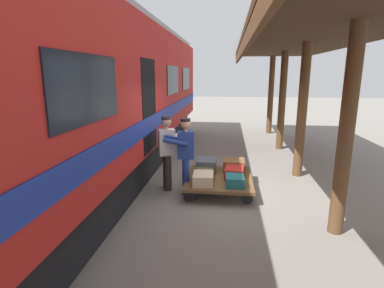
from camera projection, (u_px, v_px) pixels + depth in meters
ground_plane at (227, 193)px, 6.81m from camera, size 60.00×60.00×0.00m
platform_canopy at (323, 41)px, 5.87m from camera, size 3.20×15.70×3.56m
train_car at (84, 100)px, 6.72m from camera, size 3.02×16.42×4.00m
luggage_cart at (219, 179)px, 6.95m from camera, size 1.49×1.78×0.32m
suitcase_red_plastic at (234, 173)px, 6.88m from camera, size 0.46×0.58×0.24m
suitcase_teal_softside at (235, 180)px, 6.41m from camera, size 0.40×0.51×0.21m
suitcase_olive_duffel at (205, 173)px, 6.96m from camera, size 0.46×0.56×0.17m
suitcase_cream_canvas at (203, 179)px, 6.48m from camera, size 0.46×0.59×0.23m
suitcase_slate_roller at (206, 164)px, 7.42m from camera, size 0.48×0.64×0.28m
suitcase_brown_leather at (234, 165)px, 7.34m from camera, size 0.52×0.51×0.29m
porter_in_overalls at (185, 154)px, 6.62m from camera, size 0.70×0.49×1.70m
porter_by_door at (168, 150)px, 6.89m from camera, size 0.74×0.59×1.70m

